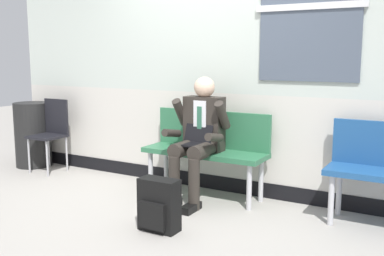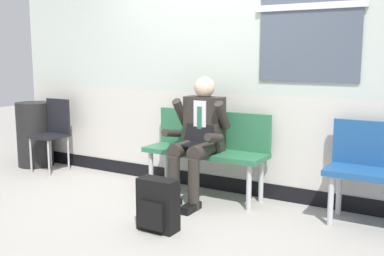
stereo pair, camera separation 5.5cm
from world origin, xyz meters
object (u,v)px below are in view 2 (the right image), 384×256
at_px(folding_chair, 54,128).
at_px(trash_bin, 35,134).
at_px(bench_with_person, 208,145).
at_px(backpack, 158,205).
at_px(person_seated, 198,136).

relative_size(folding_chair, trash_bin, 1.08).
relative_size(bench_with_person, backpack, 2.91).
bearing_deg(trash_bin, bench_with_person, 0.44).
xyz_separation_m(bench_with_person, trash_bin, (-2.60, -0.02, -0.11)).
xyz_separation_m(bench_with_person, folding_chair, (-2.18, -0.08, 0.01)).
bearing_deg(person_seated, trash_bin, 176.13).
bearing_deg(bench_with_person, backpack, -83.80).
height_order(backpack, trash_bin, trash_bin).
distance_m(person_seated, folding_chair, 2.19).
distance_m(backpack, folding_chair, 2.53).
xyz_separation_m(backpack, trash_bin, (-2.72, 1.05, 0.21)).
xyz_separation_m(person_seated, trash_bin, (-2.60, 0.18, -0.24)).
relative_size(backpack, folding_chair, 0.49).
bearing_deg(folding_chair, person_seated, -3.12).
bearing_deg(backpack, folding_chair, 156.57).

